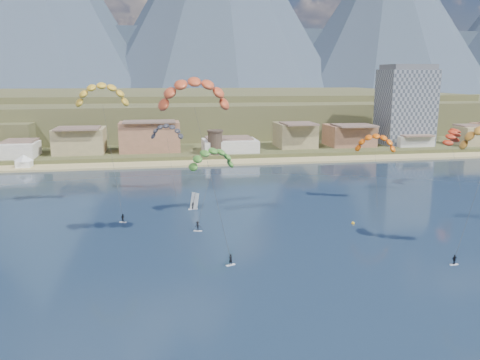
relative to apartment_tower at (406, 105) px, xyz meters
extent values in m
plane|color=black|center=(-85.00, -128.00, -17.82)|extent=(2400.00, 2400.00, 0.00)
cube|color=tan|center=(-85.00, -22.00, -17.57)|extent=(2200.00, 12.00, 0.90)
cube|color=brown|center=(-85.00, 432.00, -17.82)|extent=(2200.00, 900.00, 4.00)
cube|color=brown|center=(-45.00, 92.00, -8.32)|extent=(320.00, 150.00, 15.00)
cube|color=brown|center=(-125.00, 132.00, -6.82)|extent=(380.00, 170.00, 18.00)
cone|color=#303F50|center=(315.00, 672.00, 129.18)|extent=(380.00, 380.00, 290.00)
cube|color=#303F50|center=(-85.00, 772.00, 39.18)|extent=(2000.00, 200.00, 110.00)
cube|color=gray|center=(0.00, 0.00, -0.82)|extent=(20.00, 16.00, 30.00)
cube|color=#59595E|center=(0.00, 0.00, 15.18)|extent=(18.00, 14.40, 2.00)
cylinder|color=#47382D|center=(-80.00, -14.00, -11.82)|extent=(5.20, 5.20, 8.00)
cylinder|color=#47382D|center=(-80.00, -14.00, -7.52)|extent=(5.82, 5.82, 0.60)
cube|color=white|center=(-143.00, -22.00, -16.12)|extent=(4.50, 4.50, 2.00)
pyramid|color=white|center=(-143.00, -22.00, -13.12)|extent=(6.40, 6.40, 2.00)
cube|color=silver|center=(-89.49, -113.39, -17.77)|extent=(1.61, 1.03, 0.10)
imported|color=black|center=(-89.49, -113.39, -16.82)|extent=(0.77, 0.65, 1.79)
cylinder|color=#262626|center=(-91.66, -107.32, -5.17)|extent=(0.05, 0.05, 26.39)
cube|color=silver|center=(-107.85, -86.94, -17.77)|extent=(1.56, 1.08, 0.10)
imported|color=black|center=(-107.85, -86.94, -16.85)|extent=(1.05, 0.97, 1.74)
cylinder|color=#262626|center=(-109.82, -80.89, -5.62)|extent=(0.05, 0.05, 25.58)
cube|color=silver|center=(-54.39, -119.18, -17.77)|extent=(1.42, 0.49, 0.09)
imported|color=black|center=(-54.39, -119.18, -16.92)|extent=(0.96, 0.44, 1.61)
cylinder|color=#262626|center=(-49.63, -115.70, -8.66)|extent=(0.05, 0.05, 20.09)
cube|color=silver|center=(-93.17, -95.23, -17.77)|extent=(1.70, 0.93, 0.11)
imported|color=black|center=(-93.17, -95.23, -16.78)|extent=(1.36, 1.01, 1.87)
cylinder|color=#262626|center=(-90.98, -88.71, -12.26)|extent=(0.05, 0.05, 16.30)
cylinder|color=#262626|center=(-97.88, -64.58, -10.71)|extent=(0.04, 0.04, 15.79)
cylinder|color=#262626|center=(-49.11, -81.59, -11.68)|extent=(0.04, 0.04, 14.16)
cylinder|color=#262626|center=(-21.98, -70.53, -11.82)|extent=(0.04, 0.04, 13.92)
cube|color=silver|center=(-92.91, -79.41, -17.77)|extent=(2.14, 0.72, 0.11)
imported|color=black|center=(-92.91, -79.41, -16.96)|extent=(0.77, 0.52, 1.52)
cube|color=white|center=(-92.55, -79.41, -15.87)|extent=(0.93, 2.32, 3.62)
sphere|color=yellow|center=(-61.65, -95.84, -17.71)|extent=(0.66, 0.66, 0.66)
camera|label=1|loc=(-100.14, -184.60, 11.55)|focal=36.14mm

